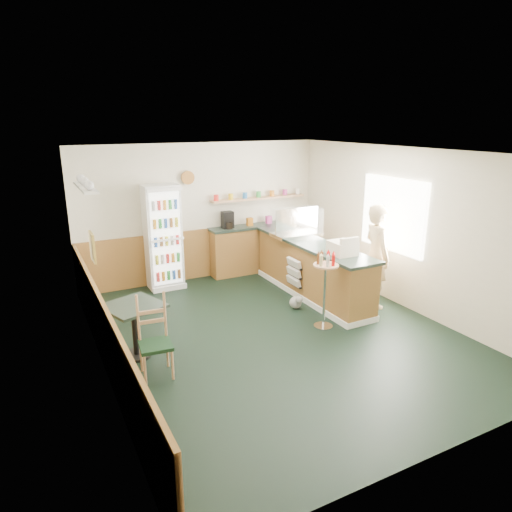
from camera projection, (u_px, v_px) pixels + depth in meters
ground at (276, 333)px, 6.94m from camera, size 6.00×6.00×0.00m
room_envelope at (241, 227)px, 7.03m from camera, size 5.04×6.02×2.72m
service_counter at (311, 271)px, 8.32m from camera, size 0.68×3.01×1.01m
back_counter at (260, 246)px, 9.69m from camera, size 2.24×0.42×1.69m
drinks_fridge at (163, 237)px, 8.60m from camera, size 0.65×0.54×1.98m
display_case at (297, 222)px, 8.54m from camera, size 0.91×0.48×0.52m
cash_register at (342, 248)px, 7.40m from camera, size 0.38×0.40×0.22m
shopkeeper at (376, 256)px, 7.74m from camera, size 0.56×0.68×1.79m
condiment_stand at (325, 279)px, 6.93m from camera, size 0.38×0.38×1.20m
newspaper_rack at (294, 273)px, 8.18m from camera, size 0.09×0.42×0.50m
cafe_table at (134, 320)px, 6.11m from camera, size 0.88×0.88×0.76m
cafe_chair at (153, 333)px, 5.72m from camera, size 0.43×0.43×1.05m
dog_doorstop at (296, 302)px, 7.81m from camera, size 0.21×0.27×0.25m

